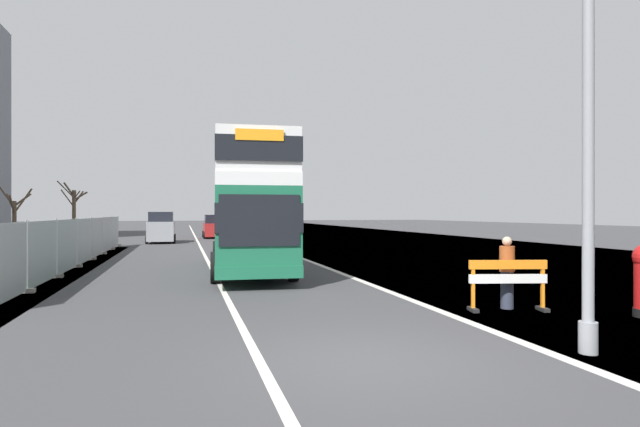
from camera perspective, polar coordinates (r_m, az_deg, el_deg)
name	(u,v)px	position (r m, az deg, el deg)	size (l,w,h in m)	color
ground	(402,359)	(8.21, 9.25, -15.97)	(140.00, 280.00, 0.10)	#38383A
double_decker_bus	(249,205)	(19.36, -8.02, 0.93)	(3.24, 10.37, 4.72)	#196042
lamppost_foreground	(588,68)	(9.28, 28.09, 14.28)	(0.29, 0.70, 9.48)	gray
roadworks_barrier	(508,279)	(12.22, 20.50, -6.92)	(1.79, 0.82, 1.15)	orange
construction_site_fence	(84,241)	(24.50, -25.13, -2.86)	(0.44, 24.00, 2.02)	#A8AAAD
car_oncoming_near	(161,228)	(39.21, -17.54, -1.59)	(2.05, 4.17, 2.29)	gray
car_receding_mid	(214,227)	(45.37, -11.90, -1.52)	(1.94, 4.04, 2.05)	maroon
bare_tree_far_verge_near	(15,213)	(46.76, -31.25, 0.03)	(2.33, 3.21, 4.43)	#4C3D2D
bare_tree_far_verge_mid	(74,209)	(49.24, -26.09, 0.50)	(2.12, 3.04, 4.93)	#4C3D2D
pedestrian_at_kerb	(507,272)	(12.51, 20.40, -6.27)	(0.34, 0.34, 1.67)	#2D3342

